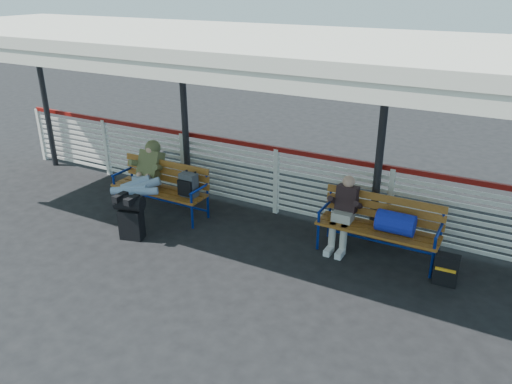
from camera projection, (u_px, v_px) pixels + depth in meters
The scene contains 9 objects.
ground at pixel (219, 260), 7.44m from camera, with size 60.00×60.00×0.00m, color black.
fence at pixel (276, 178), 8.72m from camera, with size 12.08×0.08×1.24m.
canopy at pixel (246, 43), 6.95m from camera, with size 12.60×3.60×3.16m.
luggage_stack at pixel (131, 215), 7.93m from camera, with size 0.50×0.36×0.75m.
bench_left at pixel (168, 183), 8.72m from camera, with size 1.80×0.56×0.92m.
bench_right at pixel (387, 222), 7.31m from camera, with size 1.80×0.56×0.92m.
traveler_man at pixel (141, 182), 8.53m from camera, with size 0.94×1.63×0.77m.
companion_person at pixel (344, 212), 7.59m from camera, with size 0.32×0.66×1.15m.
suitcase_side at pixel (446, 270), 6.79m from camera, with size 0.33×0.21×0.44m.
Camera 1 is at (3.59, -5.38, 3.86)m, focal length 35.00 mm.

